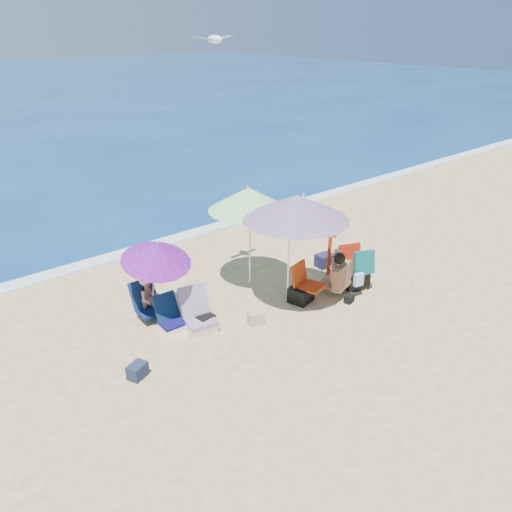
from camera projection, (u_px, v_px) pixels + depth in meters
ground at (299, 317)px, 10.24m from camera, size 120.00×120.00×0.00m
foam at (168, 241)px, 13.79m from camera, size 120.00×0.50×0.04m
umbrella_turquoise at (297, 207)px, 9.85m from camera, size 2.71×2.71×2.45m
umbrella_striped at (249, 199)px, 10.68m from camera, size 1.88×1.88×2.33m
umbrella_blue at (157, 253)px, 9.46m from camera, size 1.38×1.43×1.83m
furled_umbrella at (330, 253)px, 11.56m from camera, size 0.22×0.18×1.16m
chair_navy at (172, 321)px, 9.77m from camera, size 0.51×0.61×0.67m
chair_rainbow at (198, 319)px, 9.79m from camera, size 0.70×0.81×0.80m
camp_chair_left at (302, 290)px, 10.74m from camera, size 0.72×0.69×0.85m
camp_chair_right at (356, 273)px, 11.25m from camera, size 0.78×0.85×0.98m
person_center at (337, 273)px, 10.95m from camera, size 0.75×0.80×1.03m
person_left at (149, 298)px, 10.06m from camera, size 0.55×0.68×0.96m
bag_navy_a at (137, 371)px, 8.46m from camera, size 0.39×0.34×0.25m
bag_black_a at (206, 321)px, 9.86m from camera, size 0.36×0.28×0.25m
bag_tan at (256, 318)px, 9.96m from camera, size 0.37×0.32×0.26m
bag_navy_b at (325, 260)px, 12.32m from camera, size 0.45×0.35×0.32m
bag_black_b at (349, 299)px, 10.75m from camera, size 0.25×0.20×0.17m
orange_item at (366, 288)px, 11.34m from camera, size 0.22×0.12×0.03m
seagull at (215, 39)px, 9.20m from camera, size 0.83×0.39×0.15m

